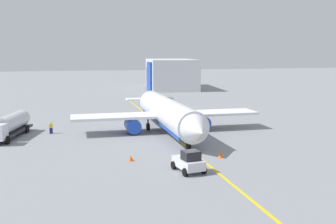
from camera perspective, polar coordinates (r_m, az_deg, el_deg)
ground_plane at (r=58.11m, az=0.00°, el=-2.93°), size 400.00×400.00×0.00m
airplane at (r=58.06m, az=-0.11°, el=-0.15°), size 32.59×27.83×9.91m
fuel_tanker at (r=58.40m, az=-21.92°, el=-1.77°), size 11.36×5.14×3.15m
pushback_tug at (r=39.08m, az=3.05°, el=-7.19°), size 3.89×2.84×2.20m
refueling_worker at (r=59.42m, az=-16.55°, el=-2.22°), size 0.38×0.54×1.71m
safety_cone_nose at (r=43.16m, az=-5.40°, el=-6.64°), size 0.56×0.56×0.62m
safety_cone_wingtip at (r=44.60m, az=7.62°, el=-6.14°), size 0.61×0.61×0.67m
distant_hangar at (r=127.85m, az=0.37°, el=5.53°), size 28.25×17.14×9.36m
taxi_line_marking at (r=58.11m, az=0.00°, el=-2.92°), size 89.97×1.48×0.01m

